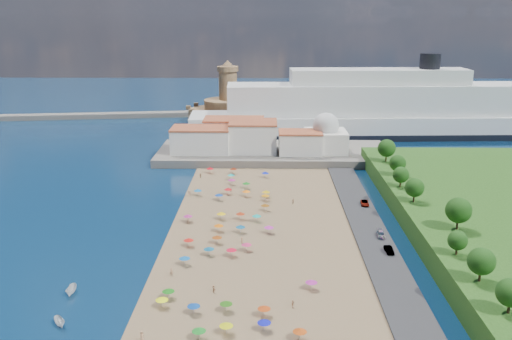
{
  "coord_description": "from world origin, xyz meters",
  "views": [
    {
      "loc": [
        7.1,
        -144.61,
        55.13
      ],
      "look_at": [
        4.0,
        25.0,
        8.0
      ],
      "focal_mm": 40.0,
      "sensor_mm": 36.0,
      "label": 1
    }
  ],
  "objects": [
    {
      "name": "jetty",
      "position": [
        -12.0,
        108.0,
        1.2
      ],
      "size": [
        18.0,
        70.0,
        2.4
      ],
      "primitive_type": "cube",
      "color": "#59544C",
      "rests_on": "ground"
    },
    {
      "name": "beach_parasols",
      "position": [
        -1.93,
        -11.64,
        2.15
      ],
      "size": [
        32.98,
        117.11,
        2.2
      ],
      "color": "gray",
      "rests_on": "beach"
    },
    {
      "name": "domed_building",
      "position": [
        30.0,
        71.0,
        8.97
      ],
      "size": [
        16.0,
        16.0,
        15.0
      ],
      "color": "silver",
      "rests_on": "terrace"
    },
    {
      "name": "parked_cars",
      "position": [
        36.0,
        -3.36,
        1.38
      ],
      "size": [
        2.55,
        38.87,
        1.43
      ],
      "color": "gray",
      "rests_on": "promenade"
    },
    {
      "name": "moored_boats",
      "position": [
        -31.37,
        -46.03,
        0.8
      ],
      "size": [
        4.48,
        16.31,
        1.68
      ],
      "color": "white",
      "rests_on": "ground"
    },
    {
      "name": "hillside_trees",
      "position": [
        48.33,
        -4.54,
        10.18
      ],
      "size": [
        11.12,
        106.77,
        7.77
      ],
      "color": "#382314",
      "rests_on": "hillside"
    },
    {
      "name": "fortress",
      "position": [
        -12.0,
        138.0,
        6.68
      ],
      "size": [
        40.0,
        40.0,
        32.4
      ],
      "color": "#A07A50",
      "rests_on": "ground"
    },
    {
      "name": "waterfront_buildings",
      "position": [
        -3.05,
        73.64,
        7.88
      ],
      "size": [
        57.0,
        29.0,
        11.0
      ],
      "color": "silver",
      "rests_on": "terrace"
    },
    {
      "name": "ground",
      "position": [
        0.0,
        0.0,
        0.0
      ],
      "size": [
        700.0,
        700.0,
        0.0
      ],
      "primitive_type": "plane",
      "color": "#071938",
      "rests_on": "ground"
    },
    {
      "name": "beachgoers",
      "position": [
        -5.37,
        -6.38,
        1.1
      ],
      "size": [
        32.74,
        101.22,
        1.83
      ],
      "color": "tan",
      "rests_on": "beach"
    },
    {
      "name": "terrace",
      "position": [
        10.0,
        73.0,
        1.5
      ],
      "size": [
        90.0,
        36.0,
        3.0
      ],
      "primitive_type": "cube",
      "color": "#59544C",
      "rests_on": "ground"
    },
    {
      "name": "breakwater",
      "position": [
        -110.0,
        153.0,
        1.3
      ],
      "size": [
        199.03,
        34.77,
        2.6
      ],
      "primitive_type": "cube",
      "rotation": [
        0.0,
        0.0,
        0.14
      ],
      "color": "#59544C",
      "rests_on": "ground"
    },
    {
      "name": "cruise_ship",
      "position": [
        57.68,
        113.71,
        11.07
      ],
      "size": [
        171.81,
        32.85,
        37.37
      ],
      "color": "black",
      "rests_on": "ground"
    }
  ]
}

